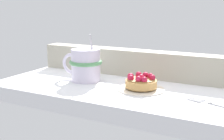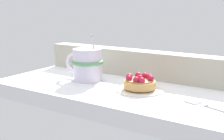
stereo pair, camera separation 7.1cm
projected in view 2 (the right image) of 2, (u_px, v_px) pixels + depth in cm
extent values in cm
cube|color=white|center=(122.00, 94.00, 83.38)|extent=(71.61, 32.64, 4.29)
cube|color=#B2AD99|center=(144.00, 64.00, 93.09)|extent=(70.18, 5.71, 8.20)
cylinder|color=silver|center=(140.00, 89.00, 79.05)|extent=(12.49, 12.49, 0.72)
cylinder|color=silver|center=(140.00, 90.00, 79.09)|extent=(6.87, 6.87, 0.36)
cylinder|color=tan|center=(140.00, 84.00, 78.76)|extent=(8.35, 8.35, 1.96)
cylinder|color=#A37942|center=(140.00, 80.00, 78.52)|extent=(7.34, 7.34, 0.30)
sphere|color=#B71938|center=(140.00, 78.00, 78.38)|extent=(1.57, 1.57, 1.57)
sphere|color=#B71938|center=(150.00, 79.00, 77.22)|extent=(1.59, 1.59, 1.59)
sphere|color=#B71938|center=(149.00, 77.00, 79.32)|extent=(1.62, 1.62, 1.62)
sphere|color=#B71938|center=(145.00, 76.00, 80.74)|extent=(1.64, 1.64, 1.64)
sphere|color=#B71938|center=(138.00, 75.00, 81.21)|extent=(1.73, 1.73, 1.73)
sphere|color=#B71938|center=(129.00, 77.00, 79.61)|extent=(1.76, 1.76, 1.76)
sphere|color=#B71938|center=(129.00, 78.00, 78.03)|extent=(1.72, 1.72, 1.72)
sphere|color=#B71938|center=(136.00, 80.00, 76.15)|extent=(1.65, 1.65, 1.65)
sphere|color=#B71938|center=(142.00, 81.00, 75.75)|extent=(1.73, 1.73, 1.73)
cylinder|color=silver|center=(88.00, 65.00, 88.87)|extent=(8.54, 8.54, 9.48)
torus|color=#569960|center=(87.00, 62.00, 88.69)|extent=(9.72, 9.72, 1.14)
torus|color=silver|center=(74.00, 63.00, 91.62)|extent=(6.29, 0.98, 6.29)
cylinder|color=#B7B7BC|center=(93.00, 45.00, 87.25)|extent=(0.77, 2.37, 6.93)
cube|color=#B7B7BC|center=(206.00, 105.00, 66.68)|extent=(1.31, 0.90, 0.60)
cube|color=#B7B7BC|center=(196.00, 100.00, 70.01)|extent=(3.40, 1.31, 0.60)
cube|color=#B7B7BC|center=(194.00, 101.00, 69.55)|extent=(3.40, 1.31, 0.60)
cube|color=#B7B7BC|center=(192.00, 102.00, 69.10)|extent=(3.40, 1.31, 0.60)
cube|color=#B7B7BC|center=(190.00, 102.00, 68.65)|extent=(3.40, 1.31, 0.60)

